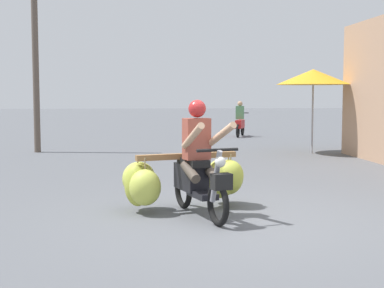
# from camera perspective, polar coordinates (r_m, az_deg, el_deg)

# --- Properties ---
(ground_plane) EXTENTS (120.00, 120.00, 0.00)m
(ground_plane) POSITION_cam_1_polar(r_m,az_deg,el_deg) (7.33, 4.51, -7.96)
(ground_plane) COLOR #56595E
(motorbike_main_loaded) EXTENTS (1.94, 1.97, 1.58)m
(motorbike_main_loaded) POSITION_cam_1_polar(r_m,az_deg,el_deg) (7.95, -0.03, -3.30)
(motorbike_main_loaded) COLOR black
(motorbike_main_loaded) RESTS_ON ground
(motorbike_distant_ahead_left) EXTENTS (0.73, 1.55, 1.40)m
(motorbike_distant_ahead_left) POSITION_cam_1_polar(r_m,az_deg,el_deg) (22.04, 4.92, 2.22)
(motorbike_distant_ahead_left) COLOR black
(motorbike_distant_ahead_left) RESTS_ON ground
(market_umbrella_near_shop) EXTENTS (2.05, 2.05, 2.36)m
(market_umbrella_near_shop) POSITION_cam_1_polar(r_m,az_deg,el_deg) (16.03, 12.25, 6.69)
(market_umbrella_near_shop) COLOR #99999E
(market_umbrella_near_shop) RESTS_ON ground
(utility_pole) EXTENTS (0.18, 0.18, 6.04)m
(utility_pole) POSITION_cam_1_polar(r_m,az_deg,el_deg) (16.64, -15.70, 9.60)
(utility_pole) COLOR brown
(utility_pole) RESTS_ON ground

